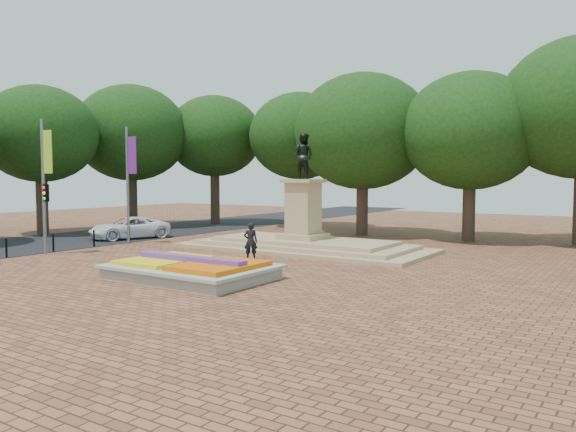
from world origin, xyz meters
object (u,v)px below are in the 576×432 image
Objects in this scene: pedestrian at (251,241)px; van at (129,228)px; monument at (303,234)px; flower_bed at (192,269)px.

van is at bearing -52.91° from pedestrian.
monument is 2.76× the size of van.
monument is at bearing -129.14° from pedestrian.
flower_bed is 1.24× the size of van.
pedestrian is at bearing 6.02° from van.
pedestrian is (12.33, -3.16, 0.21)m from van.
flower_bed is 5.41m from pedestrian.
flower_bed is at bearing -11.77° from van.
monument is at bearing 27.62° from van.
pedestrian is at bearing 101.54° from flower_bed.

